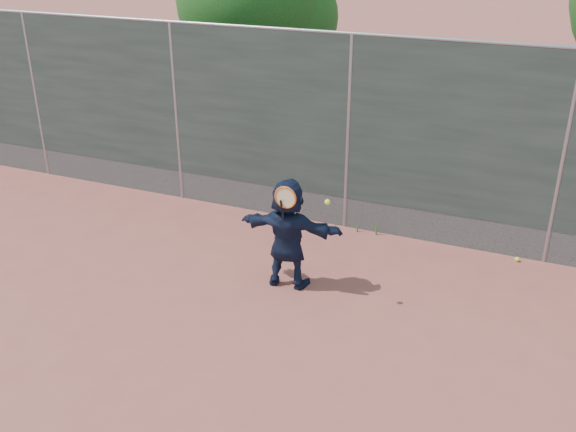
% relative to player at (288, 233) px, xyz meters
% --- Properties ---
extents(ground, '(80.00, 80.00, 0.00)m').
position_rel_player_xyz_m(ground, '(0.13, -1.50, -0.75)').
color(ground, '#9E4C42').
rests_on(ground, ground).
extents(player, '(1.42, 0.54, 1.50)m').
position_rel_player_xyz_m(player, '(0.00, 0.00, 0.00)').
color(player, '#131A34').
rests_on(player, ground).
extents(ball_ground, '(0.07, 0.07, 0.07)m').
position_rel_player_xyz_m(ball_ground, '(2.78, 1.85, -0.72)').
color(ball_ground, '#E3F135').
rests_on(ball_ground, ground).
extents(fence, '(20.00, 0.06, 3.03)m').
position_rel_player_xyz_m(fence, '(0.13, 2.00, 0.83)').
color(fence, '#38423D').
rests_on(fence, ground).
extents(swing_action, '(0.74, 0.16, 0.51)m').
position_rel_player_xyz_m(swing_action, '(0.10, -0.20, 0.58)').
color(swing_action, orange).
rests_on(swing_action, ground).
extents(tree_left, '(3.15, 3.00, 4.53)m').
position_rel_player_xyz_m(tree_left, '(-2.72, 5.05, 2.19)').
color(tree_left, '#382314').
rests_on(tree_left, ground).
extents(weed_clump, '(0.68, 0.07, 0.30)m').
position_rel_player_xyz_m(weed_clump, '(0.43, 1.88, -0.62)').
color(weed_clump, '#387226').
rests_on(weed_clump, ground).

